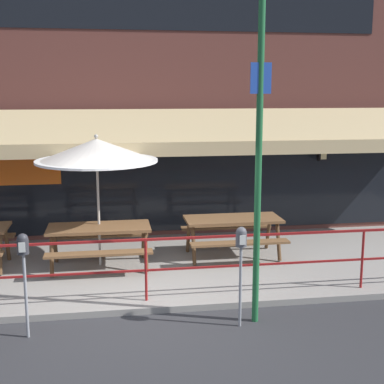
{
  "coord_description": "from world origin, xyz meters",
  "views": [
    {
      "loc": [
        -0.5,
        -7.35,
        3.21
      ],
      "look_at": [
        0.9,
        1.6,
        1.5
      ],
      "focal_mm": 50.0,
      "sensor_mm": 36.0,
      "label": 1
    }
  ],
  "objects": [
    {
      "name": "parking_meter_far",
      "position": [
        1.23,
        -0.58,
        1.15
      ],
      "size": [
        0.15,
        0.16,
        1.42
      ],
      "color": "gray",
      "rests_on": "ground"
    },
    {
      "name": "patio_railing",
      "position": [
        0.0,
        0.3,
        0.8
      ],
      "size": [
        13.84,
        0.04,
        0.97
      ],
      "color": "maroon",
      "rests_on": "patio_deck"
    },
    {
      "name": "parking_meter_near",
      "position": [
        -1.63,
        -0.48,
        1.15
      ],
      "size": [
        0.15,
        0.16,
        1.42
      ],
      "color": "gray",
      "rests_on": "ground"
    },
    {
      "name": "picnic_table_right",
      "position": [
        1.78,
        2.21,
        0.71
      ],
      "size": [
        1.8,
        1.42,
        0.76
      ],
      "color": "brown",
      "rests_on": "patio_deck"
    },
    {
      "name": "patio_umbrella_centre",
      "position": [
        -0.71,
        2.12,
        2.18
      ],
      "size": [
        2.14,
        2.14,
        2.38
      ],
      "color": "#B7B2A8",
      "rests_on": "patio_deck"
    },
    {
      "name": "picnic_table_centre",
      "position": [
        -0.71,
        1.95,
        0.71
      ],
      "size": [
        1.8,
        1.42,
        0.76
      ],
      "color": "brown",
      "rests_on": "patio_deck"
    },
    {
      "name": "restaurant_building",
      "position": [
        0.0,
        4.22,
        3.65
      ],
      "size": [
        15.0,
        1.6,
        7.34
      ],
      "color": "brown",
      "rests_on": "ground"
    },
    {
      "name": "street_sign_pole",
      "position": [
        1.49,
        -0.45,
        2.4
      ],
      "size": [
        0.28,
        0.09,
        4.69
      ],
      "color": "#1E6033",
      "rests_on": "ground"
    },
    {
      "name": "ground_plane",
      "position": [
        0.0,
        0.0,
        0.0
      ],
      "size": [
        120.0,
        120.0,
        0.0
      ],
      "primitive_type": "plane",
      "color": "#2D2D30"
    },
    {
      "name": "patio_deck",
      "position": [
        0.0,
        2.0,
        0.05
      ],
      "size": [
        15.0,
        4.0,
        0.1
      ],
      "primitive_type": "cube",
      "color": "gray",
      "rests_on": "ground"
    }
  ]
}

